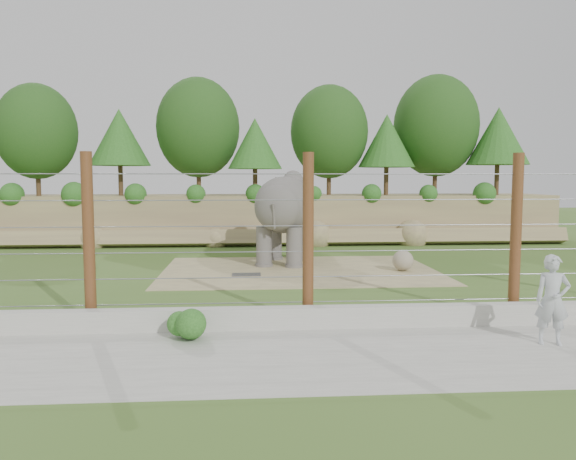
{
  "coord_description": "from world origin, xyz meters",
  "views": [
    {
      "loc": [
        -1.4,
        -17.41,
        3.4
      ],
      "look_at": [
        0.0,
        2.0,
        1.6
      ],
      "focal_mm": 35.0,
      "sensor_mm": 36.0,
      "label": 1
    }
  ],
  "objects": [
    {
      "name": "walkway",
      "position": [
        0.0,
        -7.0,
        0.01
      ],
      "size": [
        26.0,
        4.0,
        0.01
      ],
      "primitive_type": "cube",
      "color": "#A9A89E",
      "rests_on": "ground"
    },
    {
      "name": "dirt_patch",
      "position": [
        0.5,
        3.0,
        0.01
      ],
      "size": [
        10.0,
        7.0,
        0.02
      ],
      "primitive_type": "cube",
      "color": "#94885F",
      "rests_on": "ground"
    },
    {
      "name": "zookeeper",
      "position": [
        4.78,
        -6.61,
        0.93
      ],
      "size": [
        0.76,
        0.6,
        1.85
      ],
      "primitive_type": "imported",
      "rotation": [
        0.0,
        0.0,
        -0.25
      ],
      "color": "#ABB1B5",
      "rests_on": "walkway"
    },
    {
      "name": "retaining_wall",
      "position": [
        0.0,
        -5.0,
        0.25
      ],
      "size": [
        26.0,
        0.35,
        0.5
      ],
      "primitive_type": "cube",
      "color": "#A9A89E",
      "rests_on": "ground"
    },
    {
      "name": "walkway_shrub",
      "position": [
        -2.74,
        -5.8,
        0.35
      ],
      "size": [
        0.68,
        0.68,
        0.68
      ],
      "primitive_type": "sphere",
      "color": "#24581A",
      "rests_on": "walkway"
    },
    {
      "name": "ground",
      "position": [
        0.0,
        0.0,
        0.0
      ],
      "size": [
        90.0,
        90.0,
        0.0
      ],
      "primitive_type": "plane",
      "color": "#446925",
      "rests_on": "ground"
    },
    {
      "name": "stone_ball",
      "position": [
        4.26,
        2.56,
        0.4
      ],
      "size": [
        0.76,
        0.76,
        0.76
      ],
      "primitive_type": "sphere",
      "color": "gray",
      "rests_on": "dirt_patch"
    },
    {
      "name": "back_embankment",
      "position": [
        0.59,
        12.68,
        3.97
      ],
      "size": [
        30.0,
        5.52,
        8.77
      ],
      "color": "#846E53",
      "rests_on": "ground"
    },
    {
      "name": "elephant",
      "position": [
        0.03,
        4.77,
        1.81
      ],
      "size": [
        3.02,
        4.83,
        3.63
      ],
      "primitive_type": null,
      "rotation": [
        0.0,
        0.0,
        -0.26
      ],
      "color": "#595650",
      "rests_on": "ground"
    },
    {
      "name": "barrier_fence",
      "position": [
        0.0,
        -4.5,
        2.0
      ],
      "size": [
        20.26,
        0.26,
        4.0
      ],
      "color": "#512F16",
      "rests_on": "ground"
    },
    {
      "name": "drain_grate",
      "position": [
        -1.46,
        2.07,
        0.04
      ],
      "size": [
        1.0,
        0.6,
        0.03
      ],
      "primitive_type": "cube",
      "color": "#262628",
      "rests_on": "dirt_patch"
    }
  ]
}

